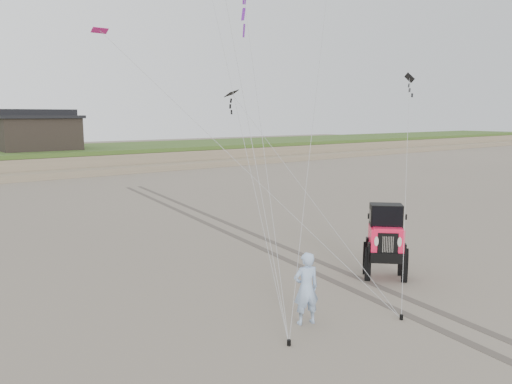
# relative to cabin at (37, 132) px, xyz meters

# --- Properties ---
(ground) EXTENTS (160.00, 160.00, 0.00)m
(ground) POSITION_rel_cabin_xyz_m (-2.00, -37.00, -3.24)
(ground) COLOR #6B6054
(ground) RESTS_ON ground
(dune_ridge) EXTENTS (160.00, 14.25, 1.73)m
(dune_ridge) POSITION_rel_cabin_xyz_m (-2.00, 0.50, -2.42)
(dune_ridge) COLOR #7A6B54
(dune_ridge) RESTS_ON ground
(cabin) EXTENTS (6.40, 5.40, 3.35)m
(cabin) POSITION_rel_cabin_xyz_m (0.00, 0.00, 0.00)
(cabin) COLOR black
(cabin) RESTS_ON dune_ridge
(jeep) EXTENTS (4.59, 4.60, 1.69)m
(jeep) POSITION_rel_cabin_xyz_m (0.09, -35.63, -2.39)
(jeep) COLOR #FF1A45
(jeep) RESTS_ON ground
(man) EXTENTS (0.69, 0.56, 1.63)m
(man) POSITION_rel_cabin_xyz_m (-3.81, -36.53, -2.42)
(man) COLOR #7E9BC3
(man) RESTS_ON ground
(stake_main) EXTENTS (0.08, 0.08, 0.12)m
(stake_main) POSITION_rel_cabin_xyz_m (-4.81, -37.11, -3.18)
(stake_main) COLOR black
(stake_main) RESTS_ON ground
(stake_aux) EXTENTS (0.08, 0.08, 0.12)m
(stake_aux) POSITION_rel_cabin_xyz_m (-1.95, -37.70, -3.18)
(stake_aux) COLOR black
(stake_aux) RESTS_ON ground
(tire_tracks) EXTENTS (5.22, 29.74, 0.01)m
(tire_tracks) POSITION_rel_cabin_xyz_m (0.00, -29.00, -3.23)
(tire_tracks) COLOR #4C443D
(tire_tracks) RESTS_ON ground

